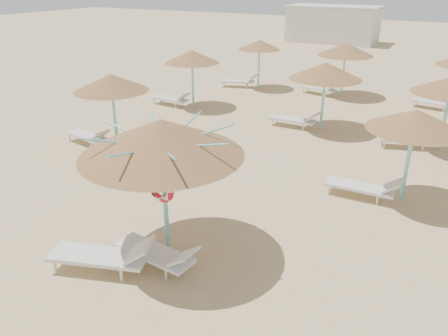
% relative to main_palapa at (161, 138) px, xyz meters
% --- Properties ---
extents(ground, '(120.00, 120.00, 0.00)m').
position_rel_main_palapa_xyz_m(ground, '(-0.12, 0.37, -2.76)').
color(ground, tan).
rests_on(ground, ground).
extents(main_palapa, '(3.53, 3.53, 3.17)m').
position_rel_main_palapa_xyz_m(main_palapa, '(0.00, 0.00, 0.00)').
color(main_palapa, '#7CD7D5').
rests_on(main_palapa, ground).
extents(lounger_main_a, '(2.37, 1.36, 0.83)m').
position_rel_main_palapa_xyz_m(lounger_main_a, '(-0.68, -1.34, -2.36)').
color(lounger_main_a, silver).
rests_on(lounger_main_a, ground).
extents(lounger_main_b, '(2.08, 0.80, 0.74)m').
position_rel_main_palapa_xyz_m(lounger_main_b, '(0.25, -0.69, -2.41)').
color(lounger_main_b, silver).
rests_on(lounger_main_b, ground).
extents(palapa_field, '(19.30, 14.18, 2.72)m').
position_rel_main_palapa_xyz_m(palapa_field, '(2.24, 10.47, -0.43)').
color(palapa_field, '#7CD7D5').
rests_on(palapa_field, ground).
extents(service_hut, '(8.40, 4.40, 3.25)m').
position_rel_main_palapa_xyz_m(service_hut, '(-6.12, 35.37, -1.12)').
color(service_hut, silver).
rests_on(service_hut, ground).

